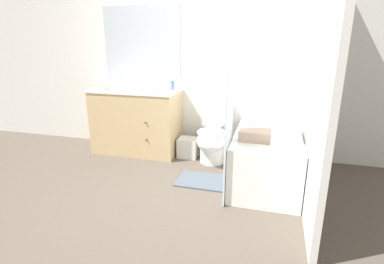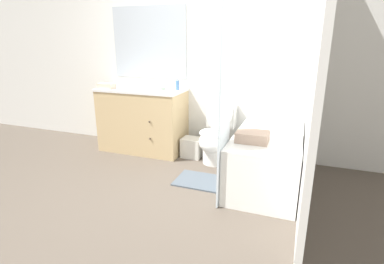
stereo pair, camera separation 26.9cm
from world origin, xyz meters
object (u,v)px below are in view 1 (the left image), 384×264
object	(u,v)px
wastebasket	(188,148)
bath_towel_folded	(255,135)
bath_mat	(204,181)
tissue_box	(154,87)
bathtub	(267,155)
soap_dispenser	(172,85)
hand_towel_folded	(99,87)
vanity_cabinet	(137,120)
sink_faucet	(141,85)
toilet	(213,136)

from	to	relation	value
wastebasket	bath_towel_folded	bearing A→B (deg)	-39.08
bath_towel_folded	bath_mat	bearing A→B (deg)	172.50
tissue_box	bath_mat	bearing A→B (deg)	-39.28
bathtub	bath_mat	world-z (taller)	bathtub
bath_mat	bathtub	bearing A→B (deg)	21.90
bathtub	soap_dispenser	xyz separation A→B (m)	(-1.24, 0.49, 0.65)
hand_towel_folded	bath_towel_folded	xyz separation A→B (m)	(2.04, -0.58, -0.30)
vanity_cabinet	bath_towel_folded	size ratio (longest dim) A/B	3.82
wastebasket	tissue_box	bearing A→B (deg)	175.89
tissue_box	soap_dispenser	size ratio (longest dim) A/B	0.97
sink_faucet	bathtub	world-z (taller)	sink_faucet
sink_faucet	soap_dispenser	bearing A→B (deg)	-14.26
sink_faucet	wastebasket	xyz separation A→B (m)	(0.73, -0.22, -0.77)
vanity_cabinet	bath_mat	distance (m)	1.35
vanity_cabinet	wastebasket	size ratio (longest dim) A/B	4.54
bath_towel_folded	vanity_cabinet	bearing A→B (deg)	155.31
soap_dispenser	hand_towel_folded	distance (m)	0.95
soap_dispenser	bath_mat	bearing A→B (deg)	-51.16
wastebasket	vanity_cabinet	bearing A→B (deg)	178.19
vanity_cabinet	soap_dispenser	size ratio (longest dim) A/B	7.80
sink_faucet	wastebasket	bearing A→B (deg)	-17.00
tissue_box	bath_towel_folded	bearing A→B (deg)	-29.05
hand_towel_folded	bath_towel_folded	world-z (taller)	hand_towel_folded
vanity_cabinet	hand_towel_folded	size ratio (longest dim) A/B	5.33
wastebasket	bath_towel_folded	distance (m)	1.23
toilet	tissue_box	world-z (taller)	tissue_box
vanity_cabinet	tissue_box	world-z (taller)	tissue_box
tissue_box	bath_mat	xyz separation A→B (m)	(0.83, -0.68, -0.89)
vanity_cabinet	hand_towel_folded	xyz separation A→B (m)	(-0.43, -0.16, 0.46)
sink_faucet	hand_towel_folded	xyz separation A→B (m)	(-0.43, -0.36, 0.00)
hand_towel_folded	wastebasket	bearing A→B (deg)	6.75
sink_faucet	hand_towel_folded	world-z (taller)	sink_faucet
hand_towel_folded	soap_dispenser	bearing A→B (deg)	14.26
bathtub	tissue_box	xyz separation A→B (m)	(-1.47, 0.43, 0.62)
soap_dispenser	bath_towel_folded	world-z (taller)	soap_dispenser
bathtub	tissue_box	bearing A→B (deg)	163.91
bath_towel_folded	soap_dispenser	bearing A→B (deg)	143.93
toilet	hand_towel_folded	xyz separation A→B (m)	(-1.50, -0.09, 0.56)
bath_towel_folded	bath_mat	distance (m)	0.79
vanity_cabinet	toilet	size ratio (longest dim) A/B	1.38
wastebasket	bath_mat	bearing A→B (deg)	-60.60
vanity_cabinet	bathtub	size ratio (longest dim) A/B	0.85
bathtub	toilet	bearing A→B (deg)	152.98
bathtub	sink_faucet	bearing A→B (deg)	160.49
toilet	bathtub	world-z (taller)	toilet
soap_dispenser	bath_towel_folded	bearing A→B (deg)	-36.07
bathtub	bath_mat	distance (m)	0.74
sink_faucet	tissue_box	size ratio (longest dim) A/B	0.99
toilet	tissue_box	bearing A→B (deg)	173.98
vanity_cabinet	toilet	distance (m)	1.07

